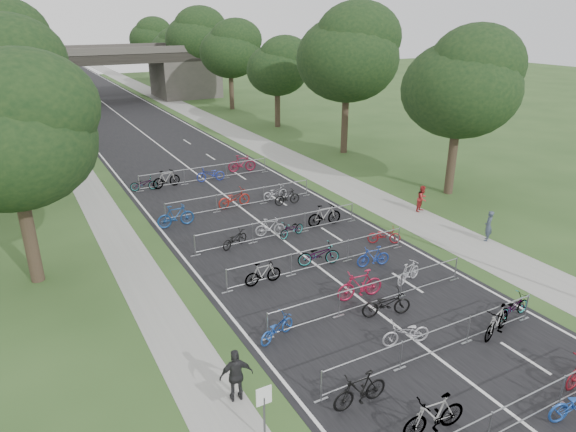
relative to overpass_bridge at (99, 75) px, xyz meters
name	(u,v)px	position (x,y,z in m)	size (l,w,h in m)	color
ground	(524,424)	(0.00, -65.00, -3.53)	(200.00, 200.00, 0.00)	#2D4A1F
road	(128,122)	(0.00, -15.00, -3.53)	(11.00, 140.00, 0.01)	black
sidewalk_right	(199,115)	(8.00, -15.00, -3.53)	(3.00, 140.00, 0.01)	gray
sidewalk_left	(53,129)	(-7.50, -15.00, -3.53)	(2.00, 140.00, 0.01)	gray
lane_markings	(128,122)	(0.00, -15.00, -3.53)	(0.12, 140.00, 0.00)	silver
overpass_bridge	(99,75)	(0.00, 0.00, 0.00)	(31.00, 8.00, 7.05)	#47453F
park_sign	(264,404)	(-6.80, -62.00, -2.27)	(0.45, 0.06, 1.83)	#4C4C51
tree_left_0	(12,135)	(-11.39, -49.07, 2.96)	(6.72, 6.72, 10.25)	#33261C
tree_right_0	(463,85)	(13.11, -49.07, 3.39)	(7.17, 7.17, 10.93)	#33261C
tree_left_1	(1,81)	(-11.39, -37.07, 3.77)	(7.56, 7.56, 11.53)	#33261C
tree_right_1	(349,55)	(13.11, -37.07, 4.37)	(8.18, 8.18, 12.47)	#33261C
tree_right_2	(278,67)	(13.11, -25.07, 2.41)	(6.16, 6.16, 9.39)	#33261C
tree_right_3	(231,50)	(13.11, -13.07, 3.39)	(7.17, 7.17, 10.93)	#33261C
tree_right_4	(196,37)	(13.11, -1.07, 4.37)	(8.18, 8.18, 12.47)	#33261C
tree_right_5	(171,47)	(13.11, 10.93, 2.41)	(6.16, 6.16, 9.39)	#33261C
tree_right_6	(151,38)	(13.11, 22.93, 3.39)	(7.17, 7.17, 10.93)	#33261C
barrier_row_0	(527,409)	(0.00, -65.00, -2.99)	(9.70, 0.08, 1.10)	gray
barrier_row_1	(436,342)	(0.00, -61.40, -2.99)	(9.70, 0.08, 1.10)	gray
barrier_row_2	(371,295)	(0.00, -57.80, -2.99)	(9.70, 0.08, 1.10)	gray
barrier_row_3	(320,257)	(0.00, -54.00, -2.99)	(9.70, 0.08, 1.10)	gray
barrier_row_4	(279,228)	(0.00, -50.00, -2.99)	(9.70, 0.08, 1.10)	gray
barrier_row_5	(241,199)	(0.00, -45.00, -2.99)	(9.70, 0.08, 1.10)	gray
barrier_row_6	(206,174)	(0.00, -39.00, -2.99)	(9.70, 0.08, 1.10)	gray
bike_1	(434,415)	(-2.55, -63.97, -2.92)	(0.57, 2.03, 1.22)	gray
bike_4	(360,390)	(-3.70, -62.11, -2.97)	(0.53, 1.86, 1.12)	black
bike_5	(406,333)	(-0.47, -60.43, -3.06)	(0.63, 1.80, 0.94)	#A9A7AF
bike_6	(497,322)	(2.79, -61.57, -2.96)	(0.54, 1.91, 1.15)	gray
bike_7	(513,307)	(4.30, -61.06, -3.07)	(0.61, 1.75, 0.92)	gray
bike_8	(277,328)	(-4.30, -57.93, -3.09)	(0.59, 1.70, 0.89)	#1D48A0
bike_9	(360,285)	(-0.01, -57.06, -2.91)	(0.59, 2.08, 1.25)	maroon
bike_10	(386,304)	(0.11, -58.61, -3.01)	(0.69, 1.98, 1.04)	black
bike_11	(409,273)	(2.63, -57.00, -3.05)	(0.46, 1.61, 0.97)	silver
bike_12	(263,273)	(-2.96, -54.08, -3.02)	(0.48, 1.72, 1.03)	gray
bike_13	(319,255)	(0.11, -53.68, -3.01)	(0.70, 2.00, 1.05)	gray
bike_14	(373,257)	(2.25, -55.01, -3.05)	(0.46, 1.62, 0.97)	navy
bike_15	(384,235)	(4.30, -53.25, -3.09)	(0.59, 1.69, 0.89)	maroon
bike_16	(235,239)	(-2.53, -49.98, -3.09)	(0.58, 1.67, 0.88)	black
bike_17	(270,227)	(-0.34, -49.60, -3.05)	(0.46, 1.62, 0.98)	#97989D
bike_18	(292,229)	(0.59, -50.27, -3.10)	(0.58, 1.66, 0.87)	gray
bike_19	(324,215)	(2.92, -49.78, -2.93)	(0.57, 2.02, 1.22)	gray
bike_20	(176,216)	(-4.30, -45.99, -2.91)	(0.58, 2.07, 1.24)	navy
bike_21	(234,198)	(-0.30, -44.70, -2.98)	(0.74, 2.12, 1.12)	maroon
bike_22	(287,197)	(2.71, -45.89, -3.03)	(0.47, 1.66, 1.00)	black
bike_23	(275,193)	(2.50, -44.67, -3.08)	(0.60, 1.71, 0.90)	#A4A4AB
bike_24	(144,184)	(-4.30, -38.94, -3.07)	(0.62, 1.77, 0.93)	gray
bike_25	(166,179)	(-2.80, -39.05, -2.93)	(0.56, 1.99, 1.20)	gray
bike_26	(211,174)	(0.30, -39.18, -3.02)	(0.69, 1.97, 1.03)	#1B2D98
bike_27	(242,163)	(3.17, -38.06, -2.91)	(0.58, 2.07, 1.24)	maroon
pedestrian_a	(488,226)	(9.20, -55.51, -2.73)	(0.59, 0.39, 1.61)	#323D4C
pedestrian_b	(422,199)	(9.16, -50.68, -2.75)	(0.76, 0.59, 1.56)	maroon
pedestrian_c	(236,376)	(-6.80, -60.12, -2.66)	(1.03, 0.43, 1.75)	#252527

